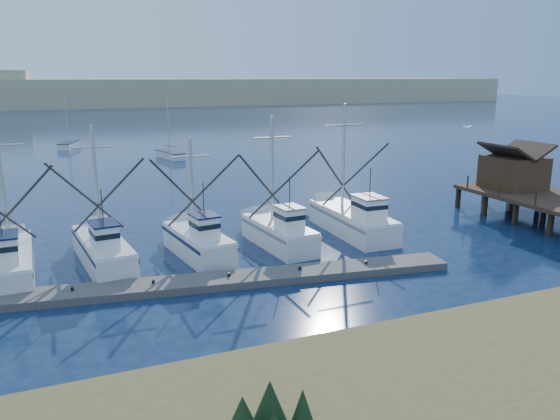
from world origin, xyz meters
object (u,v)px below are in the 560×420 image
object	(u,v)px
floating_dock	(173,285)
timber_pier	(548,189)
sailboat_far	(69,145)
sailboat_near	(170,155)

from	to	relation	value
floating_dock	timber_pier	distance (m)	29.77
timber_pier	sailboat_far	size ratio (longest dim) A/B	2.47
sailboat_near	sailboat_far	size ratio (longest dim) A/B	1.00
floating_dock	timber_pier	bearing A→B (deg)	13.26
sailboat_near	floating_dock	bearing A→B (deg)	-114.11
sailboat_far	timber_pier	bearing A→B (deg)	-44.17
timber_pier	floating_dock	bearing A→B (deg)	-174.53
floating_dock	sailboat_near	size ratio (longest dim) A/B	3.87
timber_pier	sailboat_far	distance (m)	69.83
sailboat_far	floating_dock	bearing A→B (deg)	-69.30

